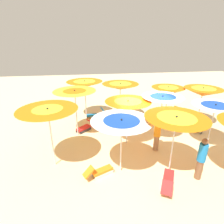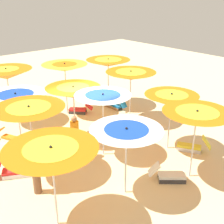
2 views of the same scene
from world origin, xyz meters
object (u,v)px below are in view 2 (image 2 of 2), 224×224
lounger_2 (192,146)px  lounger_5 (115,105)px  beach_umbrella_2 (196,118)px  beach_umbrella_9 (6,74)px  lounger_0 (9,137)px  beach_umbrella_8 (131,76)px  lounger_3 (80,109)px  beach_umbrella_5 (171,100)px  lounger_1 (14,171)px  beach_umbrella_1 (126,135)px  beachgoer_1 (75,136)px  beach_umbrella_7 (73,92)px  beachgoer_0 (35,167)px  beach_ball (94,92)px  beach_umbrella_6 (16,98)px  beach_umbrella_0 (51,154)px  lounger_4 (169,175)px  beach_umbrella_10 (65,68)px  beach_umbrella_11 (108,63)px  beach_umbrella_4 (103,99)px  beach_umbrella_3 (29,113)px

lounger_2 → lounger_5: size_ratio=0.93×
beach_umbrella_2 → beach_umbrella_9: size_ratio=0.93×
lounger_0 → lounger_5: (0.13, 5.51, 0.01)m
beach_umbrella_8 → lounger_3: size_ratio=2.18×
beach_umbrella_5 → lounger_1: (-2.08, -5.21, -1.76)m
beach_umbrella_1 → beach_umbrella_5: bearing=106.2°
beach_umbrella_9 → beach_umbrella_5: bearing=29.2°
beach_umbrella_9 → beachgoer_1: 4.73m
lounger_3 → lounger_5: 1.85m
beach_umbrella_7 → lounger_3: 3.19m
lounger_2 → beachgoer_0: beachgoer_0 is taller
beach_ball → beach_umbrella_8: bearing=-13.5°
beach_umbrella_6 → beachgoer_1: size_ratio=1.38×
beach_umbrella_2 → lounger_0: bearing=-150.0°
beach_umbrella_7 → beach_umbrella_2: bearing=16.4°
lounger_1 → beach_umbrella_9: bearing=96.4°
beach_umbrella_7 → beach_umbrella_9: bearing=-159.3°
lounger_0 → beach_umbrella_5: bearing=19.9°
beach_umbrella_9 → beachgoer_1: beach_umbrella_9 is taller
beachgoer_0 → lounger_5: bearing=136.2°
beach_umbrella_7 → beach_umbrella_0: bearing=-39.9°
beach_umbrella_9 → beachgoer_1: (4.50, 0.44, -1.40)m
beach_umbrella_5 → lounger_3: 5.34m
lounger_3 → lounger_5: (0.71, 1.71, 0.01)m
lounger_3 → lounger_4: lounger_4 is taller
beach_umbrella_10 → beach_umbrella_0: bearing=-34.7°
beach_umbrella_2 → lounger_3: size_ratio=2.14×
beach_umbrella_8 → lounger_5: bearing=163.2°
beach_umbrella_1 → beach_umbrella_11: size_ratio=0.87×
beach_umbrella_4 → beach_umbrella_3: bearing=-102.1°
beach_umbrella_4 → lounger_2: size_ratio=1.96×
beach_umbrella_7 → beach_umbrella_11: 3.93m
beach_umbrella_5 → beach_umbrella_9: (-6.22, -3.48, 0.28)m
beach_umbrella_1 → beach_umbrella_2: 2.30m
beach_umbrella_1 → beachgoer_1: 2.82m
beach_umbrella_8 → beachgoer_1: (1.03, -3.69, -1.31)m
lounger_0 → lounger_5: bearing=63.6°
beach_umbrella_0 → beachgoer_0: bearing=171.7°
beach_umbrella_0 → lounger_4: bearing=79.3°
beach_umbrella_3 → beach_umbrella_11: bearing=118.5°
beach_umbrella_3 → beach_umbrella_11: size_ratio=0.97×
lounger_1 → lounger_3: size_ratio=1.24×
beach_umbrella_1 → beachgoer_1: size_ratio=1.33×
beach_umbrella_9 → beach_umbrella_11: 4.82m
beach_umbrella_0 → lounger_1: (-2.75, 0.04, -1.90)m
beachgoer_0 → beach_ball: beachgoer_0 is taller
beach_umbrella_10 → beach_umbrella_11: 2.26m
beach_umbrella_11 → beachgoer_0: size_ratio=1.47×
beach_umbrella_1 → beach_umbrella_10: 6.57m
lounger_2 → beach_umbrella_7: bearing=6.8°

